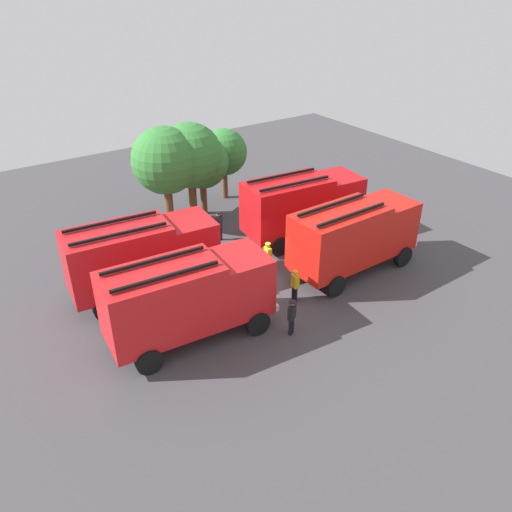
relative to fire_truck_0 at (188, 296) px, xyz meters
name	(u,v)px	position (x,y,z in m)	size (l,w,h in m)	color
ground_plane	(256,280)	(4.94, 2.22, -2.15)	(48.16, 48.16, 0.00)	#423F44
fire_truck_0	(188,296)	(0.00, 0.00, 0.00)	(7.37, 3.22, 3.88)	red
fire_truck_1	(354,234)	(9.53, 0.16, 0.00)	(7.25, 2.88, 3.88)	red
fire_truck_2	(142,254)	(-0.17, 4.31, 0.00)	(7.39, 3.28, 3.88)	red
fire_truck_3	(303,204)	(9.80, 4.60, 0.00)	(7.40, 3.31, 3.88)	red
firefighter_0	(219,225)	(5.61, 7.02, -1.16)	(0.48, 0.45, 1.76)	black
firefighter_1	(268,256)	(5.83, 2.45, -1.17)	(0.28, 0.43, 1.74)	black
firefighter_2	(344,232)	(10.85, 2.14, -1.11)	(0.43, 0.30, 1.83)	black
firefighter_3	(295,284)	(5.45, -0.30, -1.26)	(0.29, 0.45, 1.61)	black
firefighter_4	(292,316)	(3.75, -2.24, -1.19)	(0.48, 0.42, 1.71)	black
tree_0	(165,161)	(4.16, 10.44, 1.96)	(3.95, 3.95, 6.12)	brown
tree_1	(190,156)	(5.82, 10.50, 1.93)	(3.92, 3.92, 6.07)	brown
tree_2	(202,162)	(6.69, 10.71, 1.31)	(3.32, 3.32, 5.15)	brown
tree_3	(224,152)	(9.15, 12.16, 1.07)	(3.09, 3.09, 4.78)	brown
traffic_cone_0	(302,258)	(7.99, 2.26, -1.86)	(0.41, 0.41, 0.58)	#F2600C
traffic_cone_1	(206,236)	(4.89, 7.30, -1.79)	(0.51, 0.51, 0.73)	#F2600C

